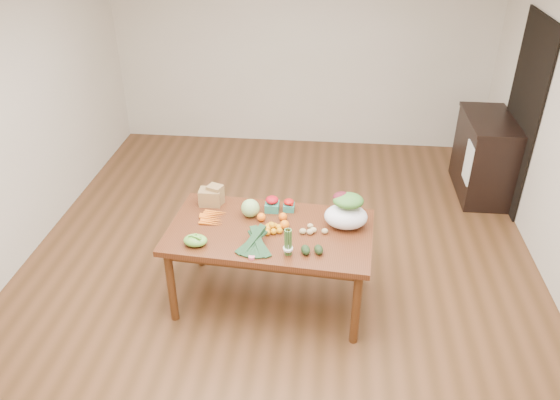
# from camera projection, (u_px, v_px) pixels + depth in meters

# --- Properties ---
(floor) EXTENTS (6.00, 6.00, 0.00)m
(floor) POSITION_uv_depth(u_px,v_px,m) (278.00, 270.00, 5.26)
(floor) COLOR brown
(floor) RESTS_ON ground
(room_walls) EXTENTS (5.02, 6.02, 2.70)m
(room_walls) POSITION_uv_depth(u_px,v_px,m) (278.00, 142.00, 4.56)
(room_walls) COLOR beige
(room_walls) RESTS_ON floor
(dining_table) EXTENTS (1.75, 1.06, 0.75)m
(dining_table) POSITION_uv_depth(u_px,v_px,m) (270.00, 266.00, 4.71)
(dining_table) COLOR #552713
(dining_table) RESTS_ON floor
(doorway_dark) EXTENTS (0.02, 1.00, 2.10)m
(doorway_dark) POSITION_uv_depth(u_px,v_px,m) (522.00, 115.00, 5.87)
(doorway_dark) COLOR black
(doorway_dark) RESTS_ON floor
(cabinet) EXTENTS (0.52, 1.02, 0.94)m
(cabinet) POSITION_uv_depth(u_px,v_px,m) (484.00, 156.00, 6.32)
(cabinet) COLOR black
(cabinet) RESTS_ON floor
(dish_towel) EXTENTS (0.02, 0.28, 0.45)m
(dish_towel) POSITION_uv_depth(u_px,v_px,m) (468.00, 163.00, 6.00)
(dish_towel) COLOR white
(dish_towel) RESTS_ON cabinet
(paper_bag) EXTENTS (0.27, 0.23, 0.18)m
(paper_bag) POSITION_uv_depth(u_px,v_px,m) (210.00, 195.00, 4.82)
(paper_bag) COLOR olive
(paper_bag) RESTS_ON dining_table
(cabbage) EXTENTS (0.16, 0.16, 0.16)m
(cabbage) POSITION_uv_depth(u_px,v_px,m) (250.00, 208.00, 4.65)
(cabbage) COLOR #80AF65
(cabbage) RESTS_ON dining_table
(strawberry_basket_a) EXTENTS (0.13, 0.13, 0.11)m
(strawberry_basket_a) POSITION_uv_depth(u_px,v_px,m) (272.00, 205.00, 4.75)
(strawberry_basket_a) COLOR #AE0B1D
(strawberry_basket_a) RESTS_ON dining_table
(strawberry_basket_b) EXTENTS (0.10, 0.10, 0.09)m
(strawberry_basket_b) POSITION_uv_depth(u_px,v_px,m) (289.00, 206.00, 4.75)
(strawberry_basket_b) COLOR red
(strawberry_basket_b) RESTS_ON dining_table
(orange_a) EXTENTS (0.07, 0.07, 0.07)m
(orange_a) POSITION_uv_depth(u_px,v_px,m) (261.00, 217.00, 4.61)
(orange_a) COLOR orange
(orange_a) RESTS_ON dining_table
(orange_b) EXTENTS (0.07, 0.07, 0.07)m
(orange_b) POSITION_uv_depth(u_px,v_px,m) (283.00, 217.00, 4.62)
(orange_b) COLOR #FF590F
(orange_b) RESTS_ON dining_table
(orange_c) EXTENTS (0.08, 0.08, 0.08)m
(orange_c) POSITION_uv_depth(u_px,v_px,m) (285.00, 225.00, 4.51)
(orange_c) COLOR orange
(orange_c) RESTS_ON dining_table
(mandarin_cluster) EXTENTS (0.19, 0.19, 0.08)m
(mandarin_cluster) POSITION_uv_depth(u_px,v_px,m) (272.00, 226.00, 4.48)
(mandarin_cluster) COLOR orange
(mandarin_cluster) RESTS_ON dining_table
(carrots) EXTENTS (0.24, 0.26, 0.03)m
(carrots) POSITION_uv_depth(u_px,v_px,m) (212.00, 218.00, 4.65)
(carrots) COLOR orange
(carrots) RESTS_ON dining_table
(snap_pea_bag) EXTENTS (0.19, 0.14, 0.09)m
(snap_pea_bag) POSITION_uv_depth(u_px,v_px,m) (195.00, 240.00, 4.31)
(snap_pea_bag) COLOR #77B73E
(snap_pea_bag) RESTS_ON dining_table
(kale_bunch) EXTENTS (0.35, 0.42, 0.16)m
(kale_bunch) POSITION_uv_depth(u_px,v_px,m) (254.00, 242.00, 4.22)
(kale_bunch) COLOR #163319
(kale_bunch) RESTS_ON dining_table
(asparagus_bundle) EXTENTS (0.09, 0.12, 0.26)m
(asparagus_bundle) POSITION_uv_depth(u_px,v_px,m) (288.00, 242.00, 4.15)
(asparagus_bundle) COLOR #407636
(asparagus_bundle) RESTS_ON dining_table
(potato_a) EXTENTS (0.06, 0.05, 0.05)m
(potato_a) POSITION_uv_depth(u_px,v_px,m) (303.00, 231.00, 4.45)
(potato_a) COLOR tan
(potato_a) RESTS_ON dining_table
(potato_b) EXTENTS (0.06, 0.05, 0.05)m
(potato_b) POSITION_uv_depth(u_px,v_px,m) (310.00, 232.00, 4.44)
(potato_b) COLOR tan
(potato_b) RESTS_ON dining_table
(potato_c) EXTENTS (0.06, 0.05, 0.05)m
(potato_c) POSITION_uv_depth(u_px,v_px,m) (313.00, 230.00, 4.47)
(potato_c) COLOR tan
(potato_c) RESTS_ON dining_table
(potato_d) EXTENTS (0.05, 0.04, 0.04)m
(potato_d) POSITION_uv_depth(u_px,v_px,m) (310.00, 226.00, 4.52)
(potato_d) COLOR tan
(potato_d) RESTS_ON dining_table
(potato_e) EXTENTS (0.05, 0.05, 0.05)m
(potato_e) POSITION_uv_depth(u_px,v_px,m) (325.00, 231.00, 4.45)
(potato_e) COLOR tan
(potato_e) RESTS_ON dining_table
(avocado_a) EXTENTS (0.10, 0.12, 0.07)m
(avocado_a) POSITION_uv_depth(u_px,v_px,m) (306.00, 250.00, 4.21)
(avocado_a) COLOR black
(avocado_a) RESTS_ON dining_table
(avocado_b) EXTENTS (0.10, 0.12, 0.07)m
(avocado_b) POSITION_uv_depth(u_px,v_px,m) (319.00, 250.00, 4.22)
(avocado_b) COLOR black
(avocado_b) RESTS_ON dining_table
(salad_bag) EXTENTS (0.38, 0.30, 0.28)m
(salad_bag) POSITION_uv_depth(u_px,v_px,m) (346.00, 213.00, 4.48)
(salad_bag) COLOR white
(salad_bag) RESTS_ON dining_table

